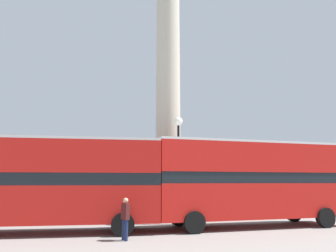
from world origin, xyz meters
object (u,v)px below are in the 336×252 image
Objects in this scene: pedestrian_near_lamp at (125,217)px; bus_a at (41,180)px; monument_column at (168,126)px; street_lamp at (179,155)px; equestrian_statue at (10,193)px; bus_b at (249,180)px.

bus_a is at bearing 34.06° from pedestrian_near_lamp.
monument_column is 10.05m from pedestrian_near_lamp.
bus_a is at bearing -143.65° from monument_column.
bus_a is 1.85× the size of street_lamp.
bus_a is at bearing -74.67° from equestrian_statue.
monument_column is 12.75× the size of pedestrian_near_lamp.
bus_b reaches higher than bus_a.
bus_b reaches higher than pedestrian_near_lamp.
monument_column reaches higher than bus_a.
monument_column is 11.99m from equestrian_statue.
bus_b is at bearing -38.19° from equestrian_statue.
street_lamp is (7.06, 1.62, 1.46)m from bus_a.
bus_b is (3.25, -5.43, -3.83)m from monument_column.
equestrian_statue is (-3.44, 8.10, -0.82)m from bus_a.
bus_b is at bearing -26.77° from street_lamp.
bus_b is 16.19m from equestrian_statue.
equestrian_statue is 12.81m from pedestrian_near_lamp.
equestrian_statue is at bearing 117.13° from bus_a.
street_lamp is (-3.43, 1.73, 1.41)m from bus_b.
monument_column is 3.50× the size of street_lamp.
bus_a is 8.84m from equestrian_statue.
bus_b is 6.19× the size of pedestrian_near_lamp.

